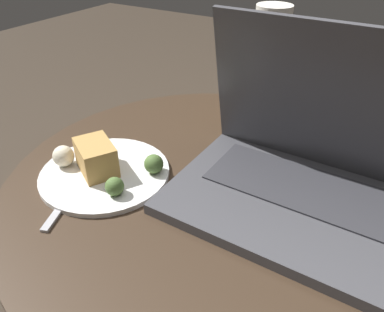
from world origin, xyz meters
The scene contains 5 objects.
table centered at (0.00, 0.00, 0.36)m, with size 0.74×0.74×0.50m.
laptop centered at (0.14, 0.03, 0.56)m, with size 0.38×0.27×0.27m.
beer_glass centered at (-0.01, 0.24, 0.62)m, with size 0.07×0.07×0.25m.
snack_plate centered at (-0.18, -0.09, 0.52)m, with size 0.23×0.23×0.06m.
fork centered at (-0.19, -0.14, 0.50)m, with size 0.09×0.19×0.00m.
Camera 1 is at (0.24, -0.47, 0.89)m, focal length 35.00 mm.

